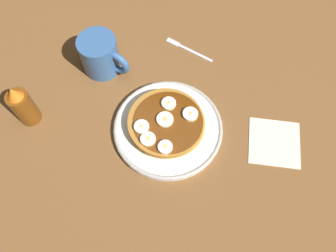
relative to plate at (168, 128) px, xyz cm
name	(u,v)px	position (x,y,z in cm)	size (l,w,h in cm)	color
ground_plane	(168,133)	(0.00, 0.00, -2.39)	(140.00, 140.00, 3.00)	brown
plate	(168,128)	(0.00, 0.00, 0.00)	(23.98, 23.98, 1.66)	silver
pancake_stack	(167,123)	(-0.21, 0.15, 1.86)	(16.65, 16.69, 2.72)	#BA8733
banana_slice_0	(166,118)	(-0.74, 0.50, 3.43)	(3.59, 3.59, 0.84)	#EFE7BD
banana_slice_1	(165,147)	(2.37, -5.48, 3.48)	(3.02, 3.02, 0.93)	#F0E0C4
banana_slice_2	(169,104)	(-1.90, 3.77, 3.46)	(3.15, 3.15, 0.90)	beige
banana_slice_3	(148,139)	(-1.60, -5.61, 3.42)	(3.21, 3.21, 0.82)	#EFE9BB
banana_slice_4	(142,127)	(-4.18, -3.85, 3.45)	(3.19, 3.19, 0.88)	#F7E3C4
banana_slice_5	(190,114)	(3.39, 3.67, 3.51)	(3.29, 3.29, 1.01)	#F1EBC1
coffee_mug	(101,55)	(-21.70, 7.29, 3.91)	(12.46, 8.83, 9.32)	#33598C
napkin	(274,142)	(21.76, 8.47, -0.74)	(11.00, 11.00, 0.30)	beige
fork	(186,48)	(-6.80, 21.85, -0.64)	(13.03, 1.68, 0.50)	silver
syrup_bottle	(23,106)	(-28.42, -12.11, 4.46)	(4.64, 4.64, 11.94)	brown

